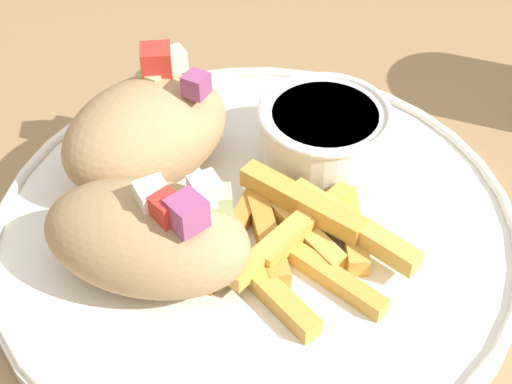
% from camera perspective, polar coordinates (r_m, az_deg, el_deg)
% --- Properties ---
extents(table, '(1.59, 1.59, 0.75)m').
position_cam_1_polar(table, '(0.47, 4.67, -8.39)').
color(table, '#9E7A51').
rests_on(table, ground_plane).
extents(plate, '(0.31, 0.31, 0.02)m').
position_cam_1_polar(plate, '(0.42, -0.00, -2.36)').
color(plate, white).
rests_on(plate, table).
extents(pita_sandwich_near, '(0.12, 0.09, 0.07)m').
position_cam_1_polar(pita_sandwich_near, '(0.38, -8.65, -3.49)').
color(pita_sandwich_near, tan).
rests_on(pita_sandwich_near, plate).
extents(pita_sandwich_far, '(0.13, 0.13, 0.08)m').
position_cam_1_polar(pita_sandwich_far, '(0.43, -8.72, 4.84)').
color(pita_sandwich_far, tan).
rests_on(pita_sandwich_far, plate).
extents(fries_pile, '(0.12, 0.13, 0.02)m').
position_cam_1_polar(fries_pile, '(0.40, 3.57, -3.49)').
color(fries_pile, gold).
rests_on(fries_pile, plate).
extents(sauce_ramekin, '(0.08, 0.08, 0.04)m').
position_cam_1_polar(sauce_ramekin, '(0.44, 5.18, 4.73)').
color(sauce_ramekin, white).
rests_on(sauce_ramekin, plate).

